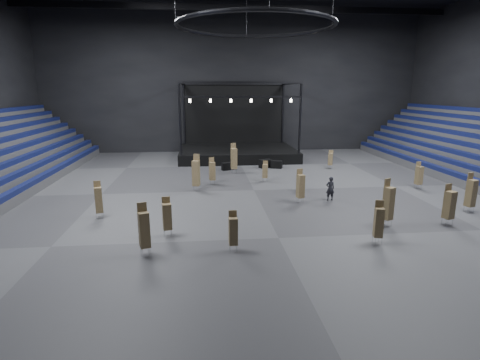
{
  "coord_description": "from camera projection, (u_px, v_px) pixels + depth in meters",
  "views": [
    {
      "loc": [
        -4.17,
        -30.2,
        8.27
      ],
      "look_at": [
        -1.38,
        -2.0,
        1.4
      ],
      "focal_mm": 28.0,
      "sensor_mm": 36.0,
      "label": 1
    }
  ],
  "objects": [
    {
      "name": "floor",
      "position": [
        254.0,
        190.0,
        31.55
      ],
      "size": [
        50.0,
        50.0,
        0.0
      ],
      "primitive_type": "plane",
      "color": "#444446",
      "rests_on": "ground"
    },
    {
      "name": "wall_back",
      "position": [
        233.0,
        84.0,
        49.74
      ],
      "size": [
        50.0,
        0.2,
        18.0
      ],
      "primitive_type": "cube",
      "color": "black",
      "rests_on": "ground"
    },
    {
      "name": "wall_front",
      "position": [
        373.0,
        59.0,
        9.12
      ],
      "size": [
        50.0,
        0.2,
        18.0
      ],
      "primitive_type": "cube",
      "color": "black",
      "rests_on": "ground"
    },
    {
      "name": "stage",
      "position": [
        237.0,
        145.0,
        46.91
      ],
      "size": [
        14.0,
        10.0,
        9.2
      ],
      "color": "black",
      "rests_on": "floor"
    },
    {
      "name": "truss_ring",
      "position": [
        255.0,
        26.0,
        28.49
      ],
      "size": [
        12.3,
        12.3,
        5.15
      ],
      "color": "black",
      "rests_on": "ceiling"
    },
    {
      "name": "flight_case_left",
      "position": [
        227.0,
        166.0,
        39.39
      ],
      "size": [
        1.3,
        0.95,
        0.78
      ],
      "primitive_type": "cube",
      "rotation": [
        0.0,
        0.0,
        0.35
      ],
      "color": "black",
      "rests_on": "floor"
    },
    {
      "name": "flight_case_mid",
      "position": [
        265.0,
        164.0,
        40.58
      ],
      "size": [
        1.5,
        1.17,
        0.89
      ],
      "primitive_type": "cube",
      "rotation": [
        0.0,
        0.0,
        0.43
      ],
      "color": "black",
      "rests_on": "floor"
    },
    {
      "name": "flight_case_right",
      "position": [
        277.0,
        164.0,
        40.29
      ],
      "size": [
        1.35,
        1.01,
        0.81
      ],
      "primitive_type": "cube",
      "rotation": [
        0.0,
        0.0,
        -0.37
      ],
      "color": "black",
      "rests_on": "floor"
    },
    {
      "name": "chair_stack_0",
      "position": [
        167.0,
        216.0,
        21.45
      ],
      "size": [
        0.59,
        0.59,
        2.31
      ],
      "rotation": [
        0.0,
        0.0,
        0.21
      ],
      "color": "silver",
      "rests_on": "floor"
    },
    {
      "name": "chair_stack_1",
      "position": [
        388.0,
        202.0,
        22.97
      ],
      "size": [
        0.69,
        0.69,
        2.99
      ],
      "rotation": [
        0.0,
        0.0,
        0.43
      ],
      "color": "silver",
      "rests_on": "floor"
    },
    {
      "name": "chair_stack_2",
      "position": [
        300.0,
        186.0,
        27.74
      ],
      "size": [
        0.6,
        0.6,
        2.58
      ],
      "rotation": [
        0.0,
        0.0,
        0.26
      ],
      "color": "silver",
      "rests_on": "floor"
    },
    {
      "name": "chair_stack_3",
      "position": [
        212.0,
        171.0,
        33.22
      ],
      "size": [
        0.58,
        0.58,
        2.42
      ],
      "rotation": [
        0.0,
        0.0,
        0.21
      ],
      "color": "silver",
      "rests_on": "floor"
    },
    {
      "name": "chair_stack_4",
      "position": [
        379.0,
        222.0,
        20.39
      ],
      "size": [
        0.55,
        0.55,
        2.44
      ],
      "rotation": [
        0.0,
        0.0,
        -0.21
      ],
      "color": "silver",
      "rests_on": "floor"
    },
    {
      "name": "chair_stack_5",
      "position": [
        99.0,
        199.0,
        24.46
      ],
      "size": [
        0.58,
        0.58,
        2.49
      ],
      "rotation": [
        0.0,
        0.0,
        0.3
      ],
      "color": "silver",
      "rests_on": "floor"
    },
    {
      "name": "chair_stack_6",
      "position": [
        196.0,
        173.0,
        31.0
      ],
      "size": [
        0.69,
        0.69,
        3.09
      ],
      "rotation": [
        0.0,
        0.0,
        -0.31
      ],
      "color": "silver",
      "rests_on": "floor"
    },
    {
      "name": "chair_stack_7",
      "position": [
        144.0,
        229.0,
        18.93
      ],
      "size": [
        0.65,
        0.65,
        2.75
      ],
      "rotation": [
        0.0,
        0.0,
        0.36
      ],
      "color": "silver",
      "rests_on": "floor"
    },
    {
      "name": "chair_stack_8",
      "position": [
        471.0,
        192.0,
        25.57
      ],
      "size": [
        0.64,
        0.64,
        2.77
      ],
      "rotation": [
        0.0,
        0.0,
        0.28
      ],
      "color": "silver",
      "rests_on": "floor"
    },
    {
      "name": "chair_stack_9",
      "position": [
        449.0,
        204.0,
        23.16
      ],
      "size": [
        0.66,
        0.66,
        2.62
      ],
      "rotation": [
        0.0,
        0.0,
        0.29
      ],
      "color": "silver",
      "rests_on": "floor"
    },
    {
      "name": "chair_stack_10",
      "position": [
        265.0,
        171.0,
        34.22
      ],
      "size": [
        0.57,
        0.57,
        1.93
      ],
      "rotation": [
        0.0,
        0.0,
        -0.3
      ],
      "color": "silver",
      "rests_on": "floor"
    },
    {
      "name": "chair_stack_11",
      "position": [
        234.0,
        158.0,
        37.65
      ],
      "size": [
        0.64,
        0.64,
        3.04
      ],
      "rotation": [
        0.0,
        0.0,
        0.2
      ],
      "color": "silver",
      "rests_on": "floor"
    },
    {
      "name": "chair_stack_12",
      "position": [
        330.0,
        159.0,
        39.94
      ],
      "size": [
        0.62,
        0.62,
        1.98
      ],
      "rotation": [
        0.0,
        0.0,
        -0.42
      ],
      "color": "silver",
      "rests_on": "floor"
    },
    {
      "name": "chair_stack_13",
      "position": [
        419.0,
        175.0,
        31.7
      ],
      "size": [
        0.57,
        0.57,
        2.34
      ],
      "rotation": [
        0.0,
        0.0,
        0.21
      ],
      "color": "silver",
      "rests_on": "floor"
    },
    {
      "name": "chair_stack_14",
      "position": [
        233.0,
        230.0,
        19.43
      ],
      "size": [
        0.47,
        0.47,
        2.19
      ],
      "rotation": [
        0.0,
        0.0,
        0.05
      ],
      "color": "silver",
      "rests_on": "floor"
    },
    {
      "name": "man_center",
      "position": [
        330.0,
        189.0,
        28.47
      ],
      "size": [
        0.71,
        0.5,
        1.85
      ],
      "primitive_type": "imported",
      "rotation": [
        0.0,
        0.0,
        3.23
      ],
      "color": "black",
      "rests_on": "floor"
    },
    {
      "name": "crew_member",
      "position": [
        300.0,
        183.0,
        31.05
      ],
      "size": [
        0.79,
        0.88,
        1.49
      ],
      "primitive_type": "imported",
      "rotation": [
        0.0,
        0.0,
        1.19
      ],
      "color": "black",
      "rests_on": "floor"
    }
  ]
}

